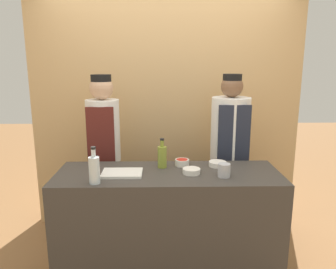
{
  "coord_description": "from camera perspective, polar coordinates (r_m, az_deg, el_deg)",
  "views": [
    {
      "loc": [
        -0.05,
        -2.44,
        1.79
      ],
      "look_at": [
        0.0,
        0.12,
        1.21
      ],
      "focal_mm": 35.0,
      "sensor_mm": 36.0,
      "label": 1
    }
  ],
  "objects": [
    {
      "name": "bottle_oil",
      "position": [
        2.68,
        -1.02,
        -3.8
      ],
      "size": [
        0.07,
        0.07,
        0.25
      ],
      "color": "olive",
      "rests_on": "counter"
    },
    {
      "name": "bottle_clear",
      "position": [
        2.4,
        -12.73,
        -5.92
      ],
      "size": [
        0.08,
        0.08,
        0.27
      ],
      "color": "silver",
      "rests_on": "counter"
    },
    {
      "name": "cutting_board",
      "position": [
        2.57,
        -8.0,
        -6.68
      ],
      "size": [
        0.31,
        0.21,
        0.02
      ],
      "color": "white",
      "rests_on": "counter"
    },
    {
      "name": "chef_right",
      "position": [
        3.22,
        10.6,
        -3.5
      ],
      "size": [
        0.36,
        0.36,
        1.67
      ],
      "color": "#28282D",
      "rests_on": "ground_plane"
    },
    {
      "name": "counter",
      "position": [
        2.78,
        0.05,
        -15.74
      ],
      "size": [
        1.76,
        0.61,
        0.93
      ],
      "color": "#3D3833",
      "rests_on": "ground_plane"
    },
    {
      "name": "sauce_bowl_yellow",
      "position": [
        2.57,
        4.11,
        -6.31
      ],
      "size": [
        0.14,
        0.14,
        0.04
      ],
      "color": "white",
      "rests_on": "counter"
    },
    {
      "name": "cup_steel",
      "position": [
        2.52,
        9.74,
        -6.15
      ],
      "size": [
        0.09,
        0.09,
        0.1
      ],
      "color": "#B7B7BC",
      "rests_on": "counter"
    },
    {
      "name": "cabinet_wall",
      "position": [
        3.57,
        -0.33,
        3.21
      ],
      "size": [
        2.83,
        0.18,
        2.4
      ],
      "color": "tan",
      "rests_on": "ground_plane"
    },
    {
      "name": "chef_left",
      "position": [
        3.19,
        -11.04,
        -3.25
      ],
      "size": [
        0.31,
        0.31,
        1.67
      ],
      "color": "#28282D",
      "rests_on": "ground_plane"
    },
    {
      "name": "sauce_bowl_brown",
      "position": [
        2.76,
        8.64,
        -5.04
      ],
      "size": [
        0.15,
        0.15,
        0.04
      ],
      "color": "white",
      "rests_on": "counter"
    },
    {
      "name": "sauce_bowl_red",
      "position": [
        2.75,
        2.46,
        -4.82
      ],
      "size": [
        0.12,
        0.12,
        0.05
      ],
      "color": "white",
      "rests_on": "counter"
    }
  ]
}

